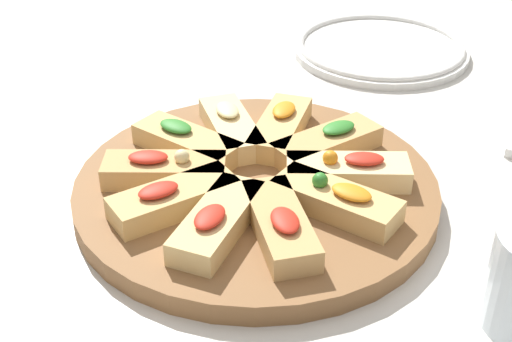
% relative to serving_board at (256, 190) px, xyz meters
% --- Properties ---
extents(ground_plane, '(3.00, 3.00, 0.00)m').
position_rel_serving_board_xyz_m(ground_plane, '(0.00, 0.00, -0.01)').
color(ground_plane, beige).
extents(serving_board, '(0.35, 0.35, 0.02)m').
position_rel_serving_board_xyz_m(serving_board, '(0.00, 0.00, 0.00)').
color(serving_board, brown).
rests_on(serving_board, ground_plane).
extents(focaccia_slice_0, '(0.12, 0.06, 0.03)m').
position_rel_serving_board_xyz_m(focaccia_slice_0, '(-0.09, 0.02, 0.02)').
color(focaccia_slice_0, '#DBB775').
rests_on(focaccia_slice_0, serving_board).
extents(focaccia_slice_1, '(0.12, 0.09, 0.03)m').
position_rel_serving_board_xyz_m(focaccia_slice_1, '(-0.08, -0.04, 0.02)').
color(focaccia_slice_1, tan).
rests_on(focaccia_slice_1, serving_board).
extents(focaccia_slice_2, '(0.08, 0.12, 0.03)m').
position_rel_serving_board_xyz_m(focaccia_slice_2, '(-0.03, -0.08, 0.02)').
color(focaccia_slice_2, tan).
rests_on(focaccia_slice_2, serving_board).
extents(focaccia_slice_3, '(0.06, 0.12, 0.03)m').
position_rel_serving_board_xyz_m(focaccia_slice_3, '(0.02, -0.09, 0.02)').
color(focaccia_slice_3, '#E5C689').
rests_on(focaccia_slice_3, serving_board).
extents(focaccia_slice_4, '(0.11, 0.11, 0.03)m').
position_rel_serving_board_xyz_m(focaccia_slice_4, '(0.06, -0.06, 0.02)').
color(focaccia_slice_4, tan).
rests_on(focaccia_slice_4, serving_board).
extents(focaccia_slice_5, '(0.12, 0.05, 0.03)m').
position_rel_serving_board_xyz_m(focaccia_slice_5, '(0.09, -0.01, 0.02)').
color(focaccia_slice_5, tan).
rests_on(focaccia_slice_5, serving_board).
extents(focaccia_slice_6, '(0.12, 0.09, 0.03)m').
position_rel_serving_board_xyz_m(focaccia_slice_6, '(0.08, 0.04, 0.02)').
color(focaccia_slice_6, '#E5C689').
rests_on(focaccia_slice_6, serving_board).
extents(focaccia_slice_7, '(0.09, 0.12, 0.03)m').
position_rel_serving_board_xyz_m(focaccia_slice_7, '(0.04, 0.08, 0.02)').
color(focaccia_slice_7, tan).
rests_on(focaccia_slice_7, serving_board).
extents(focaccia_slice_8, '(0.06, 0.12, 0.03)m').
position_rel_serving_board_xyz_m(focaccia_slice_8, '(-0.02, 0.09, 0.02)').
color(focaccia_slice_8, tan).
rests_on(focaccia_slice_8, serving_board).
extents(focaccia_slice_9, '(0.11, 0.11, 0.03)m').
position_rel_serving_board_xyz_m(focaccia_slice_9, '(-0.06, 0.06, 0.02)').
color(focaccia_slice_9, tan).
rests_on(focaccia_slice_9, serving_board).
extents(plate_right, '(0.24, 0.24, 0.02)m').
position_rel_serving_board_xyz_m(plate_right, '(0.38, -0.10, -0.00)').
color(plate_right, white).
rests_on(plate_right, ground_plane).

